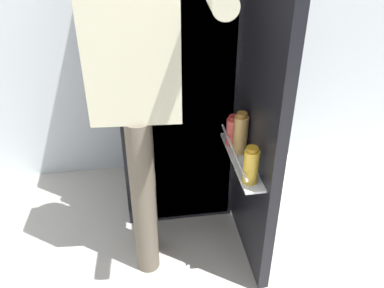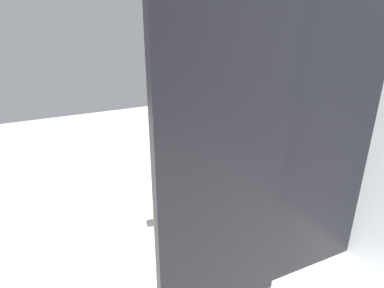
{
  "view_description": "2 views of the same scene",
  "coord_description": "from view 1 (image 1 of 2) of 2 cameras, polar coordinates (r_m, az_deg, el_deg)",
  "views": [
    {
      "loc": [
        -0.22,
        -1.65,
        1.73
      ],
      "look_at": [
        0.03,
        -0.04,
        0.72
      ],
      "focal_mm": 38.03,
      "sensor_mm": 36.0,
      "label": 1
    },
    {
      "loc": [
        1.4,
        -0.7,
        1.38
      ],
      "look_at": [
        0.05,
        -0.06,
        0.77
      ],
      "focal_mm": 31.29,
      "sensor_mm": 36.0,
      "label": 2
    }
  ],
  "objects": [
    {
      "name": "ground_plane",
      "position": [
        2.4,
        -0.76,
        -14.34
      ],
      "size": [
        6.64,
        6.64,
        0.0
      ],
      "primitive_type": "plane",
      "color": "#B7B2A8"
    },
    {
      "name": "refrigerator",
      "position": [
        2.33,
        -2.04,
        10.66
      ],
      "size": [
        0.68,
        1.22,
        1.79
      ],
      "color": "black",
      "rests_on": "ground_plane"
    },
    {
      "name": "person",
      "position": [
        1.75,
        -7.69,
        9.56
      ],
      "size": [
        0.54,
        0.74,
        1.78
      ],
      "color": "#665B4C",
      "rests_on": "ground_plane"
    }
  ]
}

